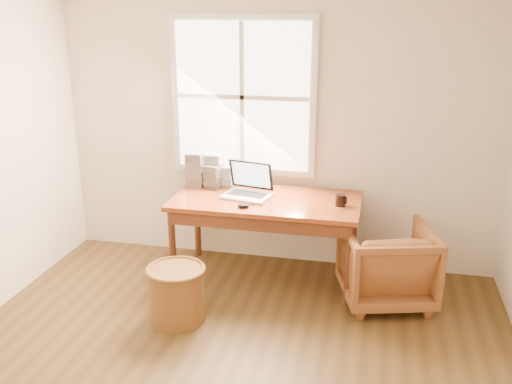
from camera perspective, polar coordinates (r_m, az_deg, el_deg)
room_shell at (r=3.20m, az=-5.21°, el=-0.33°), size 4.04×4.54×2.64m
desk at (r=4.88m, az=1.02°, el=-0.90°), size 1.60×0.80×0.04m
armchair at (r=4.78m, az=12.92°, el=-7.07°), size 0.86×0.87×0.65m
wicker_stool at (r=4.49m, az=-7.93°, el=-10.12°), size 0.55×0.55×0.43m
laptop at (r=4.86m, az=-0.96°, el=0.96°), size 0.43×0.44×0.27m
mouse at (r=4.66m, az=-1.26°, el=-1.38°), size 0.12×0.10×0.04m
coffee_mug at (r=4.75m, az=8.44°, el=-0.80°), size 0.11×0.11×0.10m
cd_stack_a at (r=5.20m, az=-4.21°, el=2.22°), size 0.16×0.15×0.30m
cd_stack_b at (r=5.15m, az=-4.32°, el=1.51°), size 0.16×0.14×0.21m
cd_stack_c at (r=5.17m, az=-6.21°, el=2.21°), size 0.16×0.14×0.32m
cd_stack_d at (r=5.20m, az=-3.20°, el=1.61°), size 0.15×0.13×0.19m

